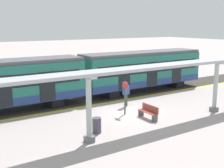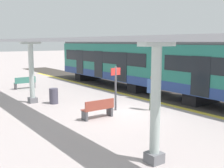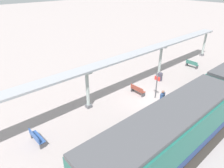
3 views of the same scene
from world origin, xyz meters
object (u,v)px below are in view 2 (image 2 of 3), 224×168
at_px(canopy_pillar_second, 32,72).
at_px(canopy_pillar_third, 155,103).
at_px(train_near_carriage, 112,62).
at_px(bench_far_end, 98,109).
at_px(bench_mid_platform, 25,83).
at_px(trash_bin, 54,96).
at_px(platform_info_sign, 116,84).
at_px(passenger_waiting_near_edge, 153,88).

height_order(canopy_pillar_second, canopy_pillar_third, same).
bearing_deg(canopy_pillar_second, train_near_carriage, -160.29).
bearing_deg(bench_far_end, canopy_pillar_second, -75.88).
xyz_separation_m(bench_mid_platform, trash_bin, (0.38, 5.81, -0.02)).
distance_m(canopy_pillar_second, bench_far_end, 5.17).
xyz_separation_m(train_near_carriage, canopy_pillar_third, (7.52, 12.27, -0.10)).
bearing_deg(train_near_carriage, trash_bin, 28.49).
height_order(canopy_pillar_third, platform_info_sign, canopy_pillar_third).
xyz_separation_m(canopy_pillar_second, bench_mid_platform, (-1.24, -4.89, -1.28)).
xyz_separation_m(train_near_carriage, canopy_pillar_second, (7.52, 2.69, -0.10)).
xyz_separation_m(bench_far_end, passenger_waiting_near_edge, (-2.97, 0.37, 0.67)).
relative_size(canopy_pillar_third, passenger_waiting_near_edge, 1.91).
bearing_deg(canopy_pillar_second, canopy_pillar_third, 90.00).
relative_size(train_near_carriage, canopy_pillar_second, 3.38).
height_order(canopy_pillar_second, trash_bin, canopy_pillar_second).
height_order(bench_mid_platform, platform_info_sign, platform_info_sign).
distance_m(canopy_pillar_third, bench_far_end, 5.04).
bearing_deg(platform_info_sign, train_near_carriage, -125.05).
distance_m(bench_mid_platform, trash_bin, 5.82).
bearing_deg(passenger_waiting_near_edge, platform_info_sign, -37.51).
bearing_deg(bench_mid_platform, passenger_waiting_near_edge, 106.26).
bearing_deg(canopy_pillar_second, bench_mid_platform, -104.21).
xyz_separation_m(canopy_pillar_second, trash_bin, (-0.86, 0.92, -1.30)).
bearing_deg(platform_info_sign, bench_mid_platform, -80.52).
distance_m(trash_bin, platform_info_sign, 3.82).
xyz_separation_m(canopy_pillar_second, canopy_pillar_third, (0.00, 9.58, 0.00)).
height_order(canopy_pillar_second, passenger_waiting_near_edge, canopy_pillar_second).
distance_m(canopy_pillar_third, trash_bin, 8.79).
relative_size(canopy_pillar_third, trash_bin, 3.99).
xyz_separation_m(canopy_pillar_second, platform_info_sign, (-2.74, 4.12, -0.40)).
xyz_separation_m(canopy_pillar_second, passenger_waiting_near_edge, (-4.19, 5.23, -0.62)).
bearing_deg(bench_mid_platform, canopy_pillar_second, 75.79).
distance_m(canopy_pillar_third, platform_info_sign, 6.12).
relative_size(platform_info_sign, passenger_waiting_near_edge, 1.24).
height_order(bench_mid_platform, trash_bin, bench_mid_platform).
distance_m(canopy_pillar_second, canopy_pillar_third, 9.58).
relative_size(canopy_pillar_third, bench_mid_platform, 2.25).
distance_m(train_near_carriage, canopy_pillar_third, 14.39).
bearing_deg(platform_info_sign, bench_far_end, 25.94).
distance_m(train_near_carriage, bench_mid_platform, 6.80).
bearing_deg(passenger_waiting_near_edge, train_near_carriage, -112.80).
xyz_separation_m(trash_bin, passenger_waiting_near_edge, (-3.33, 4.31, 0.68)).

